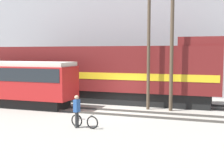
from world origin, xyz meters
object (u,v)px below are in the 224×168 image
utility_pole_left (149,41)px  person (77,108)px  streetcar (14,81)px  utility_pole_center (172,42)px  bicycle (84,121)px  freight_locomotive (106,73)px

utility_pole_left → person: bearing=-109.8°
streetcar → utility_pole_center: size_ratio=1.00×
bicycle → person: size_ratio=0.95×
person → utility_pole_center: (3.89, 6.46, 3.58)m
freight_locomotive → bicycle: (1.93, -8.46, -1.98)m
person → utility_pole_left: bearing=70.2°
streetcar → bicycle: size_ratio=5.63×
freight_locomotive → streetcar: bearing=-143.1°
freight_locomotive → streetcar: size_ratio=1.92×
bicycle → person: (-0.39, -0.10, 0.71)m
person → utility_pole_center: utility_pole_center is taller
streetcar → utility_pole_left: utility_pole_left is taller
streetcar → bicycle: 8.78m
person → utility_pole_left: (2.33, 6.46, 3.64)m
utility_pole_center → bicycle: bearing=-118.9°
freight_locomotive → person: size_ratio=10.28×
utility_pole_left → utility_pole_center: 1.57m
freight_locomotive → person: 8.79m
streetcar → bicycle: streetcar is taller
streetcar → utility_pole_left: 10.09m
streetcar → utility_pole_center: (11.03, 2.10, 2.75)m
bicycle → utility_pole_left: size_ratio=0.17×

